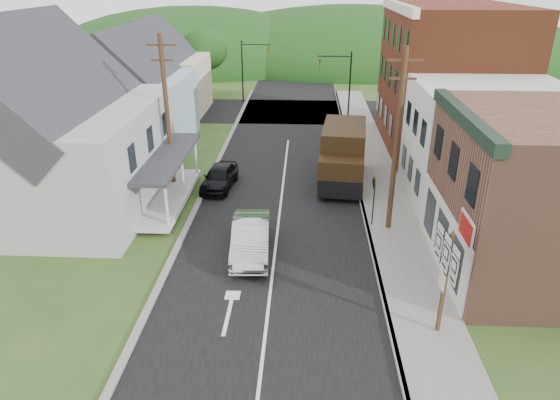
# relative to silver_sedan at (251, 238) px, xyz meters

# --- Properties ---
(ground) EXTENTS (120.00, 120.00, 0.00)m
(ground) POSITION_rel_silver_sedan_xyz_m (1.10, -0.79, -0.79)
(ground) COLOR #2D4719
(ground) RESTS_ON ground
(road) EXTENTS (9.00, 90.00, 0.02)m
(road) POSITION_rel_silver_sedan_xyz_m (1.10, 9.21, -0.79)
(road) COLOR black
(road) RESTS_ON ground
(cross_road) EXTENTS (60.00, 9.00, 0.02)m
(cross_road) POSITION_rel_silver_sedan_xyz_m (1.10, 26.21, -0.79)
(cross_road) COLOR black
(cross_road) RESTS_ON ground
(sidewalk_right) EXTENTS (2.80, 55.00, 0.15)m
(sidewalk_right) POSITION_rel_silver_sedan_xyz_m (7.00, 7.21, -0.72)
(sidewalk_right) COLOR slate
(sidewalk_right) RESTS_ON ground
(curb_right) EXTENTS (0.20, 55.00, 0.15)m
(curb_right) POSITION_rel_silver_sedan_xyz_m (5.65, 7.21, -0.72)
(curb_right) COLOR slate
(curb_right) RESTS_ON ground
(curb_left) EXTENTS (0.30, 55.00, 0.12)m
(curb_left) POSITION_rel_silver_sedan_xyz_m (-3.55, 7.21, -0.73)
(curb_left) COLOR slate
(curb_left) RESTS_ON ground
(storefront_tan) EXTENTS (8.00, 8.00, 7.00)m
(storefront_tan) POSITION_rel_silver_sedan_xyz_m (12.40, -0.79, 2.71)
(storefront_tan) COLOR brown
(storefront_tan) RESTS_ON ground
(storefront_white) EXTENTS (8.00, 7.00, 6.50)m
(storefront_white) POSITION_rel_silver_sedan_xyz_m (12.40, 6.71, 2.46)
(storefront_white) COLOR silver
(storefront_white) RESTS_ON ground
(storefront_red) EXTENTS (8.00, 12.00, 10.00)m
(storefront_red) POSITION_rel_silver_sedan_xyz_m (12.40, 16.21, 4.21)
(storefront_red) COLOR maroon
(storefront_red) RESTS_ON ground
(house_gray) EXTENTS (10.20, 12.24, 8.35)m
(house_gray) POSITION_rel_silver_sedan_xyz_m (-10.90, 5.21, 3.44)
(house_gray) COLOR #9D9FA2
(house_gray) RESTS_ON ground
(house_blue) EXTENTS (7.14, 8.16, 7.28)m
(house_blue) POSITION_rel_silver_sedan_xyz_m (-9.90, 16.21, 2.90)
(house_blue) COLOR #92AFC7
(house_blue) RESTS_ON ground
(house_cream) EXTENTS (7.14, 8.16, 7.28)m
(house_cream) POSITION_rel_silver_sedan_xyz_m (-10.40, 25.21, 2.90)
(house_cream) COLOR beige
(house_cream) RESTS_ON ground
(utility_pole_right) EXTENTS (1.60, 0.26, 9.00)m
(utility_pole_right) POSITION_rel_silver_sedan_xyz_m (6.70, 2.71, 3.86)
(utility_pole_right) COLOR #472D19
(utility_pole_right) RESTS_ON ground
(utility_pole_left) EXTENTS (1.60, 0.26, 9.00)m
(utility_pole_left) POSITION_rel_silver_sedan_xyz_m (-5.40, 7.21, 3.86)
(utility_pole_left) COLOR #472D19
(utility_pole_left) RESTS_ON ground
(traffic_signal_right) EXTENTS (2.87, 0.20, 6.00)m
(traffic_signal_right) POSITION_rel_silver_sedan_xyz_m (5.40, 22.71, 2.97)
(traffic_signal_right) COLOR black
(traffic_signal_right) RESTS_ON ground
(traffic_signal_left) EXTENTS (2.87, 0.20, 6.00)m
(traffic_signal_left) POSITION_rel_silver_sedan_xyz_m (-3.20, 29.71, 2.97)
(traffic_signal_left) COLOR black
(traffic_signal_left) RESTS_ON ground
(tree_left_b) EXTENTS (4.80, 4.80, 6.94)m
(tree_left_b) POSITION_rel_silver_sedan_xyz_m (-15.90, 11.21, 4.09)
(tree_left_b) COLOR #382616
(tree_left_b) RESTS_ON ground
(tree_left_c) EXTENTS (5.80, 5.80, 8.41)m
(tree_left_c) POSITION_rel_silver_sedan_xyz_m (-17.90, 19.21, 5.14)
(tree_left_c) COLOR #382616
(tree_left_c) RESTS_ON ground
(tree_left_d) EXTENTS (4.80, 4.80, 6.94)m
(tree_left_d) POSITION_rel_silver_sedan_xyz_m (-7.90, 31.21, 4.09)
(tree_left_d) COLOR #382616
(tree_left_d) RESTS_ON ground
(forested_ridge) EXTENTS (90.00, 30.00, 16.00)m
(forested_ridge) POSITION_rel_silver_sedan_xyz_m (1.10, 54.21, -0.79)
(forested_ridge) COLOR #153710
(forested_ridge) RESTS_ON ground
(silver_sedan) EXTENTS (1.96, 4.90, 1.58)m
(silver_sedan) POSITION_rel_silver_sedan_xyz_m (0.00, 0.00, 0.00)
(silver_sedan) COLOR #ADADB2
(silver_sedan) RESTS_ON ground
(dark_sedan) EXTENTS (2.08, 4.26, 1.40)m
(dark_sedan) POSITION_rel_silver_sedan_xyz_m (-2.70, 7.66, -0.09)
(dark_sedan) COLOR black
(dark_sedan) RESTS_ON ground
(delivery_van) EXTENTS (3.17, 6.50, 3.51)m
(delivery_van) POSITION_rel_silver_sedan_xyz_m (4.72, 8.84, 0.98)
(delivery_van) COLOR black
(delivery_van) RESTS_ON ground
(route_sign_cluster) EXTENTS (0.27, 2.26, 3.95)m
(route_sign_cluster) POSITION_rel_silver_sedan_xyz_m (7.25, -5.30, 1.92)
(route_sign_cluster) COLOR #472D19
(route_sign_cluster) RESTS_ON sidewalk_right
(warning_sign) EXTENTS (0.15, 0.74, 2.68)m
(warning_sign) POSITION_rel_silver_sedan_xyz_m (5.88, 2.93, 1.07)
(warning_sign) COLOR black
(warning_sign) RESTS_ON sidewalk_right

